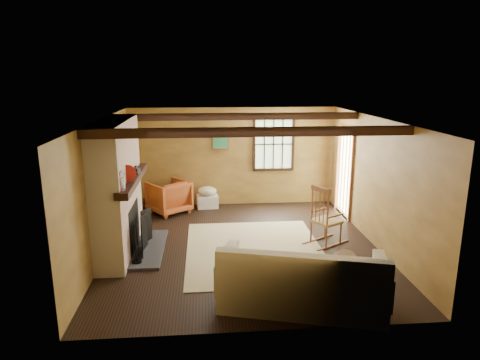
{
  "coord_description": "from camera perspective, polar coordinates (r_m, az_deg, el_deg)",
  "views": [
    {
      "loc": [
        -0.69,
        -7.51,
        3.17
      ],
      "look_at": [
        -0.02,
        0.4,
        1.2
      ],
      "focal_mm": 32.0,
      "sensor_mm": 36.0,
      "label": 1
    }
  ],
  "objects": [
    {
      "name": "laundry_basket",
      "position": [
        10.47,
        -4.37,
        -2.85
      ],
      "size": [
        0.53,
        0.43,
        0.3
      ],
      "primitive_type": "cube",
      "rotation": [
        0.0,
        0.0,
        0.1
      ],
      "color": "white",
      "rests_on": "ground"
    },
    {
      "name": "armchair",
      "position": [
        10.13,
        -9.47,
        -2.21
      ],
      "size": [
        1.16,
        1.16,
        0.77
      ],
      "primitive_type": "imported",
      "rotation": [
        0.0,
        0.0,
        -2.5
      ],
      "color": "#BF6026",
      "rests_on": "ground"
    },
    {
      "name": "basket_pillow",
      "position": [
        10.4,
        -4.39,
        -1.47
      ],
      "size": [
        0.52,
        0.45,
        0.22
      ],
      "primitive_type": "ellipsoid",
      "rotation": [
        0.0,
        0.0,
        -0.22
      ],
      "color": "white",
      "rests_on": "laundry_basket"
    },
    {
      "name": "sofa",
      "position": [
        6.17,
        8.31,
        -13.61
      ],
      "size": [
        2.48,
        1.58,
        0.93
      ],
      "rotation": [
        0.0,
        0.0,
        -0.26
      ],
      "color": "white",
      "rests_on": "ground"
    },
    {
      "name": "ground",
      "position": [
        8.18,
        0.39,
        -8.85
      ],
      "size": [
        5.5,
        5.5,
        0.0
      ],
      "primitive_type": "plane",
      "color": "black",
      "rests_on": "ground"
    },
    {
      "name": "rug",
      "position": [
        8.02,
        1.97,
        -9.33
      ],
      "size": [
        2.5,
        3.0,
        0.01
      ],
      "primitive_type": "cube",
      "color": "tan",
      "rests_on": "ground"
    },
    {
      "name": "room_envelope",
      "position": [
        7.97,
        1.82,
        2.83
      ],
      "size": [
        5.02,
        5.52,
        2.44
      ],
      "color": "#AB843C",
      "rests_on": "ground"
    },
    {
      "name": "rocking_chair",
      "position": [
        8.3,
        11.25,
        -5.18
      ],
      "size": [
        0.94,
        0.81,
        1.16
      ],
      "rotation": [
        0.0,
        0.0,
        2.12
      ],
      "color": "tan",
      "rests_on": "ground"
    },
    {
      "name": "fireplace",
      "position": [
        7.94,
        -15.82,
        -1.68
      ],
      "size": [
        1.02,
        2.3,
        2.4
      ],
      "color": "#96503A",
      "rests_on": "ground"
    },
    {
      "name": "firewood_pile",
      "position": [
        10.63,
        -11.65,
        -3.01
      ],
      "size": [
        0.67,
        0.12,
        0.24
      ],
      "color": "brown",
      "rests_on": "ground"
    }
  ]
}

